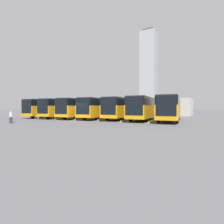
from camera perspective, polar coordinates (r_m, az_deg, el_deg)
The scene contains 17 objects.
ground_plane at distance 25.13m, azimuth -10.72°, elevation -2.90°, with size 600.00×600.00×0.00m, color #5B5B60.
bus_0 at distance 25.97m, azimuth 18.42°, elevation 1.34°, with size 3.70×12.42×3.37m.
curb_divider_0 at distance 24.67m, azimuth 13.34°, elevation -2.81°, with size 0.24×6.66×0.15m, color #B2B2AD.
bus_1 at distance 27.04m, azimuth 10.57°, elevation 1.39°, with size 3.70×12.42×3.37m.
curb_divider_1 at distance 26.05m, azimuth 5.37°, elevation -2.56°, with size 0.24×6.66×0.15m, color #B2B2AD.
bus_2 at distance 28.74m, azimuth 3.59°, elevation 1.40°, with size 3.70×12.42×3.37m.
curb_divider_2 at distance 28.05m, azimuth -1.47°, elevation -2.28°, with size 0.24×6.66×0.15m, color #B2B2AD.
bus_3 at distance 30.03m, azimuth -3.42°, elevation 1.40°, with size 3.70×12.42×3.37m.
curb_divider_3 at distance 29.65m, azimuth -8.37°, elevation -2.10°, with size 0.24×6.66×0.15m, color #B2B2AD.
bus_4 at distance 31.92m, azimuth -9.52°, elevation 1.38°, with size 3.70×12.42×3.37m.
curb_divider_4 at distance 31.80m, azimuth -14.20°, elevation -1.89°, with size 0.24×6.66×0.15m, color #B2B2AD.
bus_5 at distance 34.26m, azimuth -14.66°, elevation 1.35°, with size 3.70×12.42×3.37m.
curb_divider_5 at distance 34.36m, azimuth -19.02°, elevation -1.69°, with size 0.24×6.66×0.15m, color #B2B2AD.
bus_6 at distance 36.87m, azimuth -19.07°, elevation 1.32°, with size 3.70×12.42×3.37m.
pedestrian at distance 24.15m, azimuth -30.12°, elevation -1.26°, with size 0.48×0.48×1.53m.
station_building at distance 49.64m, azimuth 9.71°, elevation 1.59°, with size 25.60×14.00×4.10m.
office_tower at distance 183.21m, azimuth 11.90°, elevation 13.07°, with size 14.73×14.73×79.54m.
Camera 1 is at (-15.75, 19.49, 1.85)m, focal length 28.00 mm.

